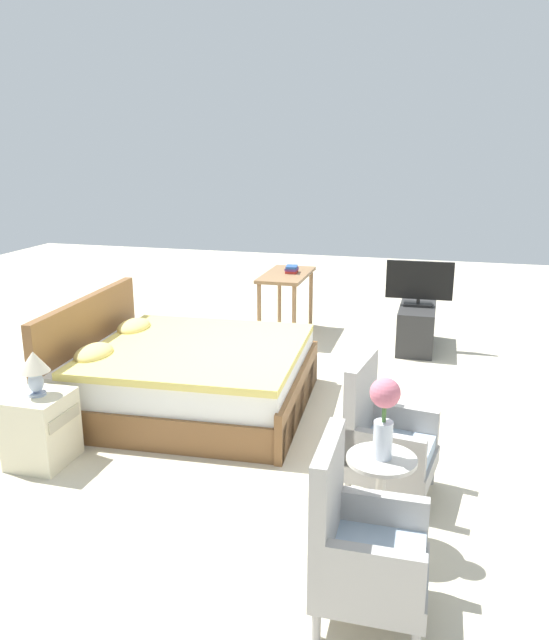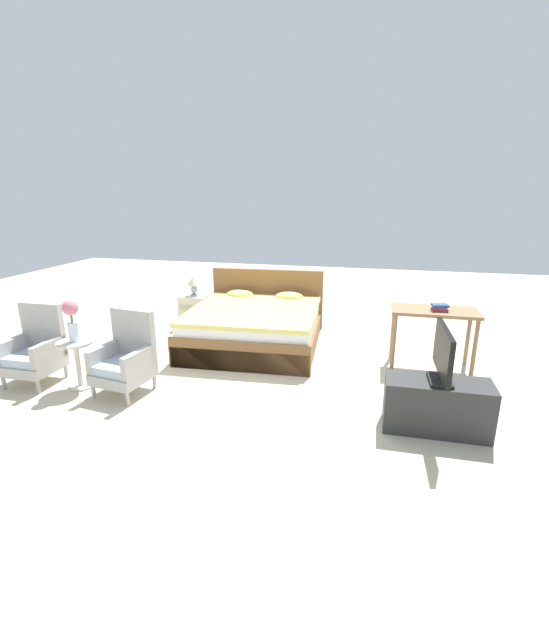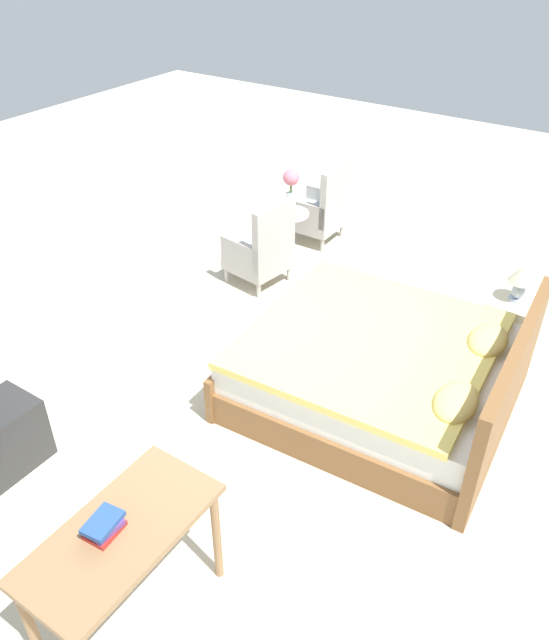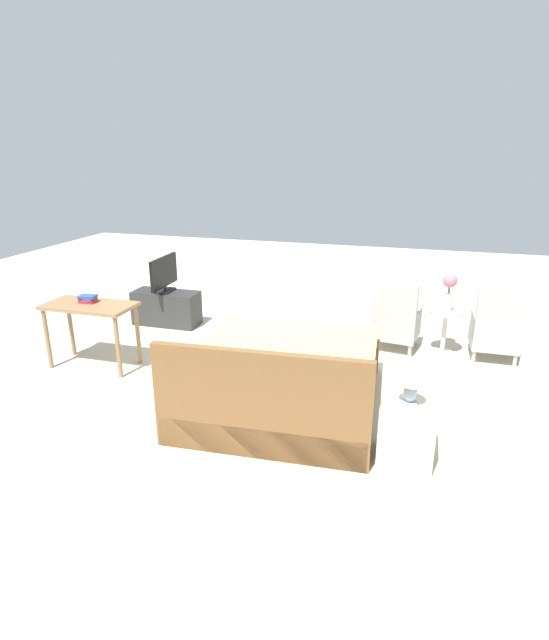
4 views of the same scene
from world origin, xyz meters
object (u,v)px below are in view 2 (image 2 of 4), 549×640
(nightstand, at_px, (195,311))
(tv_flatscreen, at_px, (443,355))
(side_table, at_px, (77,359))
(flower_vase, at_px, (71,316))
(armchair_by_window_right, at_px, (126,360))
(vanity_desk, at_px, (434,319))
(tv_stand, at_px, (437,406))
(book_stack, at_px, (440,307))
(table_lamp, at_px, (194,283))
(bed, at_px, (256,325))
(armchair_by_window_left, at_px, (36,351))

(nightstand, distance_m, tv_flatscreen, 4.36)
(side_table, relative_size, flower_vase, 1.18)
(armchair_by_window_right, relative_size, vanity_desk, 0.88)
(side_table, height_order, tv_stand, side_table)
(flower_vase, xyz_separation_m, book_stack, (4.04, 1.50, -0.04))
(table_lamp, xyz_separation_m, book_stack, (3.68, -1.00, 0.07))
(tv_stand, distance_m, book_stack, 1.64)
(book_stack, bearing_deg, nightstand, 164.86)
(tv_flatscreen, bearing_deg, bed, 140.42)
(tv_stand, distance_m, vanity_desk, 1.64)
(tv_stand, xyz_separation_m, tv_flatscreen, (0.00, 0.00, 0.51))
(flower_vase, relative_size, tv_flatscreen, 0.64)
(armchair_by_window_left, relative_size, side_table, 1.64)
(flower_vase, height_order, book_stack, flower_vase)
(vanity_desk, bearing_deg, tv_flatscreen, -93.94)
(flower_vase, bearing_deg, table_lamp, 81.86)
(nightstand, bearing_deg, book_stack, -15.14)
(table_lamp, bearing_deg, nightstand, -90.00)
(bed, xyz_separation_m, tv_stand, (2.30, -1.90, -0.05))
(flower_vase, relative_size, table_lamp, 1.45)
(armchair_by_window_left, relative_size, nightstand, 1.73)
(nightstand, relative_size, tv_flatscreen, 0.71)
(side_table, xyz_separation_m, tv_stand, (3.88, -0.03, -0.11))
(table_lamp, distance_m, vanity_desk, 3.76)
(table_lamp, xyz_separation_m, vanity_desk, (3.63, -0.94, -0.09))
(tv_flatscreen, distance_m, book_stack, 1.54)
(nightstand, bearing_deg, vanity_desk, -14.55)
(armchair_by_window_left, xyz_separation_m, side_table, (0.59, -0.04, -0.02))
(armchair_by_window_right, bearing_deg, book_stack, 23.02)
(nightstand, height_order, book_stack, book_stack)
(bed, height_order, nightstand, bed)
(bed, relative_size, book_stack, 10.05)
(bed, distance_m, armchair_by_window_right, 2.08)
(nightstand, xyz_separation_m, table_lamp, (0.00, 0.00, 0.48))
(book_stack, bearing_deg, bed, 171.41)
(bed, bearing_deg, tv_stand, -39.60)
(armchair_by_window_right, xyz_separation_m, flower_vase, (-0.59, -0.04, 0.48))
(bed, xyz_separation_m, tv_flatscreen, (2.30, -1.90, 0.46))
(side_table, distance_m, book_stack, 4.33)
(table_lamp, distance_m, tv_stand, 4.36)
(bed, relative_size, armchair_by_window_right, 2.29)
(flower_vase, bearing_deg, armchair_by_window_left, 176.51)
(side_table, relative_size, book_stack, 2.68)
(vanity_desk, distance_m, book_stack, 0.18)
(nightstand, xyz_separation_m, vanity_desk, (3.63, -0.94, 0.39))
(armchair_by_window_left, bearing_deg, flower_vase, -3.49)
(armchair_by_window_right, xyz_separation_m, tv_stand, (3.28, -0.07, -0.13))
(vanity_desk, bearing_deg, side_table, -158.76)
(flower_vase, xyz_separation_m, nightstand, (0.36, 2.49, -0.59))
(tv_flatscreen, xyz_separation_m, book_stack, (0.16, 1.53, 0.05))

